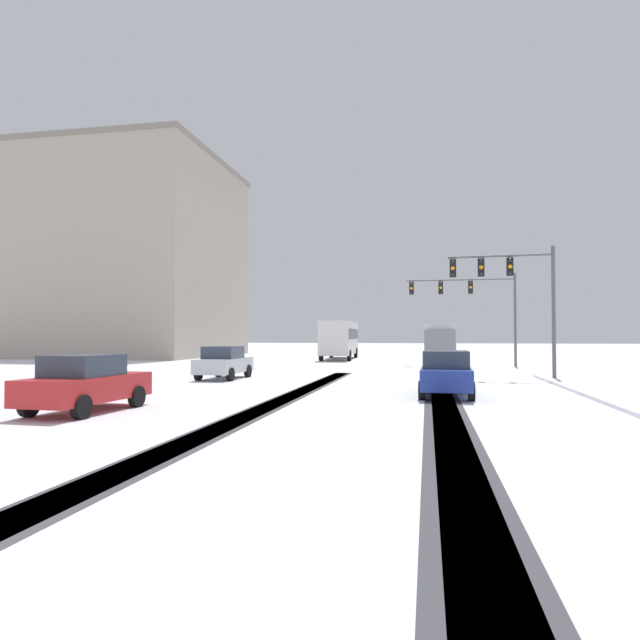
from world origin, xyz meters
name	(u,v)px	position (x,y,z in m)	size (l,w,h in m)	color
wheel_track_left_lane	(441,407)	(4.74, 13.31, 0.00)	(0.99, 29.27, 0.01)	#424247
wheel_track_right_lane	(276,403)	(-0.40, 13.31, 0.00)	(1.04, 29.27, 0.01)	#424247
wheel_track_center	(448,407)	(4.94, 13.31, 0.00)	(0.94, 29.27, 0.01)	#424247
wheel_track_oncoming	(275,403)	(-0.44, 13.31, 0.00)	(0.76, 29.27, 0.01)	#424247
traffic_signal_far_right	(470,297)	(7.32, 36.62, 4.84)	(7.57, 0.42, 6.50)	#56565B
traffic_signal_near_right	(510,283)	(8.37, 24.71, 4.76)	(5.06, 0.55, 6.50)	#56565B
car_silver_lead	(224,362)	(-5.60, 22.42, 0.82)	(1.87, 4.12, 1.62)	#B7BABF
car_blue_second	(446,373)	(4.99, 16.34, 0.82)	(1.90, 4.14, 1.62)	#233899
car_red_third	(86,383)	(-5.16, 10.31, 0.82)	(2.01, 4.19, 1.62)	red
bus_oncoming	(340,337)	(-3.46, 46.23, 1.99)	(3.07, 11.11, 3.38)	silver
box_truck_delivery	(441,342)	(5.36, 38.68, 1.63)	(2.54, 7.48, 3.02)	slate
office_building_far_left_block	(129,259)	(-26.79, 50.26, 10.28)	(20.33, 20.18, 20.55)	#A89E8E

